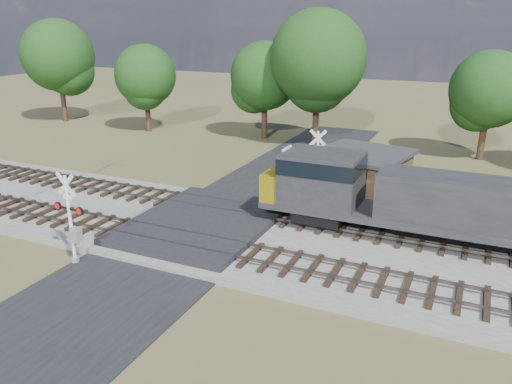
% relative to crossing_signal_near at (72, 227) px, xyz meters
% --- Properties ---
extents(ground, '(160.00, 160.00, 0.00)m').
position_rel_crossing_signal_near_xyz_m(ground, '(3.31, 5.41, -1.82)').
color(ground, '#474B28').
rests_on(ground, ground).
extents(ballast_bed, '(140.00, 10.00, 0.30)m').
position_rel_crossing_signal_near_xyz_m(ballast_bed, '(13.31, 5.91, -1.67)').
color(ballast_bed, gray).
rests_on(ballast_bed, ground).
extents(road, '(7.00, 60.00, 0.08)m').
position_rel_crossing_signal_near_xyz_m(road, '(3.31, 5.41, -1.78)').
color(road, black).
rests_on(road, ground).
extents(crossing_panel, '(7.00, 9.00, 0.62)m').
position_rel_crossing_signal_near_xyz_m(crossing_panel, '(3.31, 5.91, -1.50)').
color(crossing_panel, '#262628').
rests_on(crossing_panel, ground).
extents(track_near, '(140.00, 2.60, 0.33)m').
position_rel_crossing_signal_near_xyz_m(track_near, '(6.43, 3.41, -1.40)').
color(track_near, black).
rests_on(track_near, ballast_bed).
extents(track_far, '(140.00, 2.60, 0.33)m').
position_rel_crossing_signal_near_xyz_m(track_far, '(6.43, 8.41, -1.40)').
color(track_far, black).
rests_on(track_far, ballast_bed).
extents(crossing_signal_near, '(1.76, 0.39, 4.37)m').
position_rel_crossing_signal_near_xyz_m(crossing_signal_near, '(0.00, 0.00, 0.00)').
color(crossing_signal_near, silver).
rests_on(crossing_signal_near, ground).
extents(crossing_signal_far, '(1.74, 0.42, 4.33)m').
position_rel_crossing_signal_near_xyz_m(crossing_signal_far, '(6.99, 13.77, -0.02)').
color(crossing_signal_far, silver).
rests_on(crossing_signal_far, ground).
extents(equipment_shed, '(5.99, 5.99, 3.44)m').
position_rel_crossing_signal_near_xyz_m(equipment_shed, '(10.08, 12.92, -0.08)').
color(equipment_shed, '#44271D').
rests_on(equipment_shed, ground).
extents(treeline, '(84.03, 9.62, 11.87)m').
position_rel_crossing_signal_near_xyz_m(treeline, '(11.40, 26.76, 4.98)').
color(treeline, black).
rests_on(treeline, ground).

